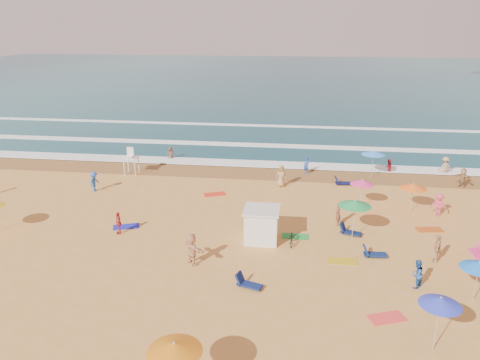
# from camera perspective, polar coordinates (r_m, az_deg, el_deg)

# --- Properties ---
(ground) EXTENTS (220.00, 220.00, 0.00)m
(ground) POSITION_cam_1_polar(r_m,az_deg,el_deg) (30.67, 2.84, -6.46)
(ground) COLOR gold
(ground) RESTS_ON ground
(ocean) EXTENTS (220.00, 140.00, 0.18)m
(ocean) POSITION_cam_1_polar(r_m,az_deg,el_deg) (112.41, 6.51, 12.14)
(ocean) COLOR #0C4756
(ocean) RESTS_ON ground
(wet_sand) EXTENTS (220.00, 220.00, 0.00)m
(wet_sand) POSITION_cam_1_polar(r_m,az_deg,el_deg) (42.27, 4.26, 0.79)
(wet_sand) COLOR olive
(wet_sand) RESTS_ON ground
(surf_foam) EXTENTS (200.00, 18.70, 0.05)m
(surf_foam) POSITION_cam_1_polar(r_m,az_deg,el_deg) (50.69, 4.86, 3.98)
(surf_foam) COLOR white
(surf_foam) RESTS_ON ground
(cabana) EXTENTS (2.00, 2.00, 2.00)m
(cabana) POSITION_cam_1_polar(r_m,az_deg,el_deg) (29.31, 2.65, -5.56)
(cabana) COLOR silver
(cabana) RESTS_ON ground
(cabana_roof) EXTENTS (2.20, 2.20, 0.12)m
(cabana_roof) POSITION_cam_1_polar(r_m,az_deg,el_deg) (28.89, 2.68, -3.64)
(cabana_roof) COLOR silver
(cabana_roof) RESTS_ON cabana
(bicycle) EXTENTS (0.57, 1.56, 0.82)m
(bicycle) POSITION_cam_1_polar(r_m,az_deg,el_deg) (29.22, 6.32, -7.03)
(bicycle) COLOR black
(bicycle) RESTS_ON ground
(lifeguard_stand) EXTENTS (1.20, 1.20, 2.10)m
(lifeguard_stand) POSITION_cam_1_polar(r_m,az_deg,el_deg) (42.86, -13.12, 2.06)
(lifeguard_stand) COLOR white
(lifeguard_stand) RESTS_ON ground
(beach_umbrellas) EXTENTS (64.38, 28.86, 0.76)m
(beach_umbrellas) POSITION_cam_1_polar(r_m,az_deg,el_deg) (29.38, 12.32, -3.53)
(beach_umbrellas) COLOR orange
(beach_umbrellas) RESTS_ON ground
(loungers) EXTENTS (59.93, 22.18, 0.34)m
(loungers) POSITION_cam_1_polar(r_m,az_deg,el_deg) (29.31, 15.38, -8.07)
(loungers) COLOR #0E1E49
(loungers) RESTS_ON ground
(towels) EXTENTS (53.49, 24.15, 0.03)m
(towels) POSITION_cam_1_polar(r_m,az_deg,el_deg) (27.92, 2.77, -9.14)
(towels) COLOR red
(towels) RESTS_ON ground
(beachgoers) EXTENTS (40.82, 27.23, 2.11)m
(beachgoers) POSITION_cam_1_polar(r_m,az_deg,el_deg) (33.81, 3.78, -2.51)
(beachgoers) COLOR #B82E39
(beachgoers) RESTS_ON ground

